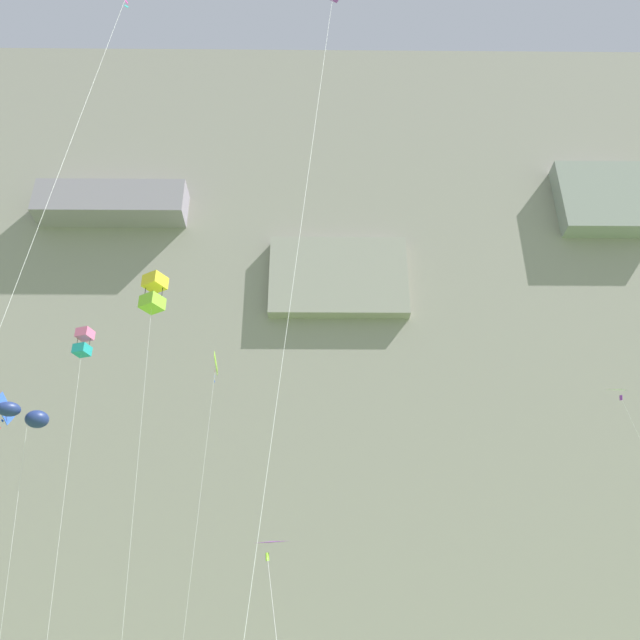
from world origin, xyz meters
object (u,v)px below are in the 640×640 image
kite_windsock_low_left (11,410)px  kite_diamond_far_right (2,414)px  kite_delta_low_right (265,560)px  kite_delta_high_right (627,403)px  kite_box_front_field (154,293)px  kite_diamond_near_cliff (118,18)px  kite_diamond_mid_left (214,378)px  kite_box_high_left (83,343)px

kite_windsock_low_left → kite_diamond_far_right: bearing=118.9°
kite_windsock_low_left → kite_delta_low_right: size_ratio=2.49×
kite_delta_high_right → kite_box_front_field: bearing=-153.2°
kite_diamond_far_right → kite_diamond_near_cliff: size_ratio=0.63×
kite_windsock_low_left → kite_delta_high_right: 41.79m
kite_box_front_field → kite_delta_low_right: kite_box_front_field is taller
kite_box_front_field → kite_diamond_mid_left: bearing=75.2°
kite_box_front_field → kite_diamond_near_cliff: bearing=-87.6°
kite_diamond_mid_left → kite_box_high_left: (-7.80, -2.17, 1.38)m
kite_box_front_field → kite_box_high_left: 8.35m
kite_box_high_left → kite_diamond_far_right: bearing=151.6°
kite_box_front_field → kite_delta_high_right: kite_delta_high_right is taller
kite_diamond_far_right → kite_delta_high_right: (42.66, 7.00, 3.65)m
kite_box_high_left → kite_delta_high_right: (37.37, 9.86, 0.08)m
kite_diamond_mid_left → kite_delta_high_right: 30.59m
kite_delta_low_right → kite_diamond_mid_left: 20.31m
kite_box_front_field → kite_delta_low_right: size_ratio=3.42×
kite_box_high_left → kite_delta_high_right: bearing=14.8°
kite_diamond_mid_left → kite_diamond_near_cliff: kite_diamond_near_cliff is taller
kite_delta_low_right → kite_diamond_far_right: size_ratio=0.34×
kite_delta_low_right → kite_box_high_left: size_ratio=0.29×
kite_diamond_near_cliff → kite_windsock_low_left: bearing=117.3°
kite_diamond_far_right → kite_diamond_near_cliff: (11.41, -21.67, 8.82)m
kite_windsock_low_left → kite_box_high_left: size_ratio=0.73×
kite_windsock_low_left → kite_delta_high_right: size_ratio=0.73×
kite_delta_high_right → kite_diamond_near_cliff: size_ratio=0.74×
kite_box_front_field → kite_box_high_left: (-5.58, 6.20, 0.14)m
kite_box_front_field → kite_delta_high_right: (31.79, 16.06, 0.21)m
kite_box_front_field → kite_delta_low_right: 17.23m
kite_diamond_far_right → kite_box_front_field: bearing=-39.8°
kite_diamond_mid_left → kite_delta_high_right: kite_delta_high_right is taller
kite_diamond_far_right → kite_box_high_left: bearing=-28.4°
kite_box_front_field → kite_delta_low_right: (6.86, -6.32, -14.48)m
kite_box_high_left → kite_delta_high_right: size_ratio=1.00×
kite_diamond_mid_left → kite_diamond_near_cliff: (-1.68, -20.98, 6.63)m
kite_delta_low_right → kite_diamond_near_cliff: size_ratio=0.21×
kite_delta_low_right → kite_diamond_mid_left: bearing=107.6°
kite_diamond_far_right → kite_diamond_near_cliff: bearing=-62.2°
kite_windsock_low_left → kite_diamond_mid_left: size_ratio=0.74×
kite_windsock_low_left → kite_diamond_far_right: size_ratio=0.85×
kite_windsock_low_left → kite_diamond_far_right: kite_diamond_far_right is taller
kite_diamond_mid_left → kite_diamond_near_cliff: size_ratio=0.72×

